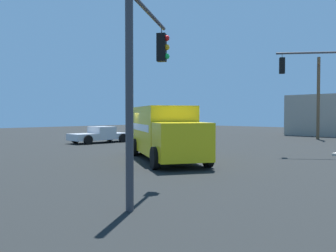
{
  "coord_description": "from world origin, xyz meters",
  "views": [
    {
      "loc": [
        14.6,
        -14.34,
        2.41
      ],
      "look_at": [
        1.86,
        -0.78,
        1.81
      ],
      "focal_mm": 38.0,
      "sensor_mm": 36.0,
      "label": 1
    }
  ],
  "objects_px": {
    "pickup_silver": "(100,134)",
    "utility_pole": "(318,97)",
    "traffic_light_primary": "(144,68)",
    "delivery_truck": "(164,132)",
    "traffic_light_secondary": "(326,84)"
  },
  "relations": [
    {
      "from": "pickup_silver",
      "to": "utility_pole",
      "type": "distance_m",
      "value": 21.07
    },
    {
      "from": "traffic_light_secondary",
      "to": "utility_pole",
      "type": "relative_size",
      "value": 0.77
    },
    {
      "from": "traffic_light_secondary",
      "to": "utility_pole",
      "type": "xyz_separation_m",
      "value": [
        -5.41,
        13.45,
        -0.07
      ]
    },
    {
      "from": "traffic_light_secondary",
      "to": "pickup_silver",
      "type": "height_order",
      "value": "traffic_light_secondary"
    },
    {
      "from": "pickup_silver",
      "to": "utility_pole",
      "type": "height_order",
      "value": "utility_pole"
    },
    {
      "from": "delivery_truck",
      "to": "utility_pole",
      "type": "bearing_deg",
      "value": 89.38
    },
    {
      "from": "traffic_light_primary",
      "to": "utility_pole",
      "type": "xyz_separation_m",
      "value": [
        -5.58,
        28.21,
        0.39
      ]
    },
    {
      "from": "pickup_silver",
      "to": "utility_pole",
      "type": "xyz_separation_m",
      "value": [
        12.08,
        16.93,
        3.39
      ]
    },
    {
      "from": "delivery_truck",
      "to": "pickup_silver",
      "type": "xyz_separation_m",
      "value": [
        -11.85,
        4.42,
        -0.76
      ]
    },
    {
      "from": "pickup_silver",
      "to": "utility_pole",
      "type": "relative_size",
      "value": 0.67
    },
    {
      "from": "delivery_truck",
      "to": "pickup_silver",
      "type": "relative_size",
      "value": 1.53
    },
    {
      "from": "delivery_truck",
      "to": "traffic_light_secondary",
      "type": "bearing_deg",
      "value": 54.45
    },
    {
      "from": "traffic_light_primary",
      "to": "pickup_silver",
      "type": "distance_m",
      "value": 21.17
    },
    {
      "from": "delivery_truck",
      "to": "traffic_light_primary",
      "type": "height_order",
      "value": "traffic_light_primary"
    },
    {
      "from": "traffic_light_primary",
      "to": "utility_pole",
      "type": "height_order",
      "value": "utility_pole"
    }
  ]
}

